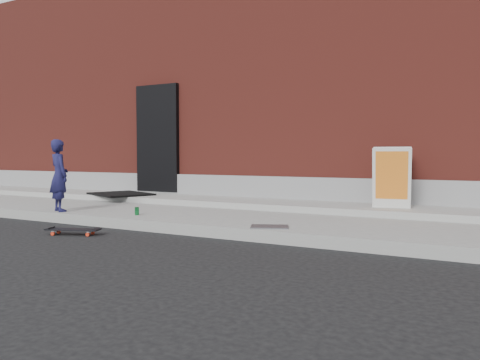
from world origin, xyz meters
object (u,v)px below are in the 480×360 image
Objects in this scene: soda_can at (137,211)px; pizza_sign at (392,177)px; skateboard at (73,230)px; child at (59,175)px.

pizza_sign is at bearing 30.33° from soda_can.
skateboard is at bearing -98.31° from soda_can.
soda_can is at bearing -149.67° from pizza_sign.
soda_can is (-3.32, -1.94, -0.50)m from pizza_sign.
pizza_sign is 3.88m from soda_can.
pizza_sign is at bearing -133.56° from child.
skateboard is (1.24, -0.86, -0.66)m from child.
skateboard is 4.65m from pizza_sign.
child is 1.50m from soda_can.
pizza_sign reaches higher than skateboard.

